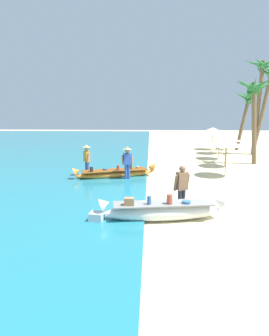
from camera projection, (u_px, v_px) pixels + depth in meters
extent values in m
plane|color=beige|center=(183.00, 207.00, 10.48)|extent=(80.00, 80.00, 0.00)
ellipsoid|color=white|center=(163.00, 212.00, 9.15)|extent=(3.72, 1.25, 0.55)
cone|color=white|center=(218.00, 200.00, 9.26)|extent=(0.47, 0.47, 0.49)
cone|color=white|center=(105.00, 204.00, 8.91)|extent=(0.47, 0.47, 0.49)
cube|color=gray|center=(163.00, 204.00, 9.10)|extent=(3.14, 1.17, 0.04)
cube|color=#9E754C|center=(129.00, 202.00, 8.87)|extent=(0.30, 0.22, 0.25)
cylinder|color=#386699|center=(149.00, 200.00, 8.95)|extent=(0.13, 0.13, 0.28)
cylinder|color=#B74C38|center=(170.00, 200.00, 8.98)|extent=(0.18, 0.18, 0.31)
cylinder|color=#386699|center=(186.00, 202.00, 9.05)|extent=(0.26, 0.26, 0.10)
ellipsoid|color=orange|center=(115.00, 174.00, 14.80)|extent=(3.93, 2.02, 0.42)
cone|color=orange|center=(151.00, 167.00, 15.27)|extent=(0.55, 0.58, 0.53)
cone|color=orange|center=(77.00, 171.00, 14.23)|extent=(0.55, 0.58, 0.53)
cube|color=brown|center=(115.00, 170.00, 14.76)|extent=(3.35, 1.83, 0.04)
cylinder|color=#2D2D33|center=(92.00, 169.00, 14.30)|extent=(0.17, 0.17, 0.26)
cylinder|color=#386699|center=(105.00, 169.00, 14.71)|extent=(0.24, 0.24, 0.10)
cylinder|color=#B74C38|center=(118.00, 168.00, 14.73)|extent=(0.14, 0.14, 0.26)
cylinder|color=#2D2D33|center=(130.00, 167.00, 14.96)|extent=(0.17, 0.17, 0.25)
sphere|color=tan|center=(137.00, 167.00, 15.19)|extent=(0.14, 0.14, 0.14)
cylinder|color=#3D5BA8|center=(129.00, 172.00, 14.25)|extent=(0.14, 0.14, 0.82)
cylinder|color=#3D5BA8|center=(126.00, 173.00, 14.22)|extent=(0.14, 0.14, 0.82)
cube|color=#3356B2|center=(127.00, 159.00, 14.11)|extent=(0.41, 0.31, 0.53)
cylinder|color=#9E7051|center=(132.00, 160.00, 14.15)|extent=(0.14, 0.20, 0.48)
cylinder|color=#9E7051|center=(123.00, 160.00, 14.04)|extent=(0.14, 0.20, 0.48)
sphere|color=#9E7051|center=(127.00, 151.00, 14.03)|extent=(0.22, 0.22, 0.22)
cylinder|color=tan|center=(127.00, 149.00, 14.02)|extent=(0.44, 0.44, 0.02)
cone|color=tan|center=(127.00, 148.00, 14.00)|extent=(0.26, 0.26, 0.12)
cylinder|color=#333842|center=(180.00, 201.00, 9.82)|extent=(0.14, 0.14, 0.79)
cylinder|color=#333842|center=(183.00, 201.00, 9.87)|extent=(0.14, 0.14, 0.79)
cube|color=brown|center=(182.00, 181.00, 9.71)|extent=(0.42, 0.36, 0.60)
cylinder|color=brown|center=(176.00, 183.00, 9.65)|extent=(0.17, 0.22, 0.55)
cylinder|color=brown|center=(188.00, 182.00, 9.83)|extent=(0.17, 0.22, 0.55)
sphere|color=brown|center=(182.00, 168.00, 9.63)|extent=(0.22, 0.22, 0.22)
cylinder|color=#3D5BA8|center=(88.00, 170.00, 14.88)|extent=(0.14, 0.14, 0.83)
cylinder|color=#3D5BA8|center=(87.00, 169.00, 14.99)|extent=(0.14, 0.14, 0.83)
cube|color=gold|center=(87.00, 156.00, 14.80)|extent=(0.39, 0.42, 0.53)
cylinder|color=tan|center=(88.00, 158.00, 14.61)|extent=(0.20, 0.18, 0.48)
cylinder|color=tan|center=(85.00, 157.00, 14.99)|extent=(0.20, 0.18, 0.48)
sphere|color=tan|center=(87.00, 149.00, 14.73)|extent=(0.22, 0.22, 0.22)
cylinder|color=tan|center=(86.00, 147.00, 14.71)|extent=(0.44, 0.44, 0.02)
cone|color=tan|center=(86.00, 146.00, 14.70)|extent=(0.26, 0.26, 0.12)
cylinder|color=#8E6B47|center=(226.00, 158.00, 15.15)|extent=(0.04, 0.04, 1.90)
cone|color=silver|center=(227.00, 143.00, 14.99)|extent=(1.60, 1.60, 0.32)
cylinder|color=#8E6B47|center=(226.00, 151.00, 17.70)|extent=(0.04, 0.04, 1.90)
cone|color=silver|center=(226.00, 138.00, 17.54)|extent=(1.60, 1.60, 0.32)
cylinder|color=#8E6B47|center=(219.00, 146.00, 20.46)|extent=(0.04, 0.04, 1.90)
cone|color=silver|center=(219.00, 134.00, 20.30)|extent=(1.60, 1.60, 0.32)
cylinder|color=#8E6B47|center=(217.00, 142.00, 22.90)|extent=(0.04, 0.04, 1.90)
cone|color=silver|center=(217.00, 131.00, 22.74)|extent=(1.60, 1.60, 0.32)
cylinder|color=#8E6B47|center=(212.00, 139.00, 25.32)|extent=(0.04, 0.04, 1.90)
cone|color=silver|center=(213.00, 129.00, 25.17)|extent=(1.60, 1.60, 0.32)
cylinder|color=brown|center=(243.00, 122.00, 24.84)|extent=(1.06, 0.28, 4.79)
cone|color=#337F3D|center=(256.00, 96.00, 24.34)|extent=(1.72, 0.49, 1.06)
cone|color=#337F3D|center=(249.00, 97.00, 24.92)|extent=(0.70, 1.93, 1.20)
cone|color=#337F3D|center=(243.00, 97.00, 24.67)|extent=(1.73, 1.17, 1.21)
cone|color=#337F3D|center=(246.00, 96.00, 24.18)|extent=(1.57, 1.20, 1.06)
cone|color=#337F3D|center=(254.00, 95.00, 23.86)|extent=(0.85, 2.04, 0.91)
cylinder|color=brown|center=(254.00, 124.00, 18.30)|extent=(0.67, 0.28, 5.05)
cone|color=#287033|center=(262.00, 87.00, 17.85)|extent=(1.86, 0.36, 1.23)
cone|color=#287033|center=(258.00, 85.00, 18.22)|extent=(1.62, 1.71, 0.84)
cone|color=#287033|center=(248.00, 85.00, 18.35)|extent=(0.96, 1.98, 0.78)
cone|color=#287033|center=(247.00, 85.00, 18.08)|extent=(1.48, 1.11, 0.87)
cone|color=#287033|center=(247.00, 86.00, 17.70)|extent=(1.75, 1.04, 1.05)
cone|color=#287033|center=(254.00, 86.00, 17.43)|extent=(0.74, 1.71, 1.05)
cone|color=#287033|center=(260.00, 85.00, 17.47)|extent=(1.22, 1.59, 0.99)
cylinder|color=brown|center=(258.00, 109.00, 22.25)|extent=(0.52, 0.28, 6.94)
cone|color=#337F3D|center=(262.00, 64.00, 22.09)|extent=(0.72, 1.95, 0.89)
cone|color=#337F3D|center=(256.00, 64.00, 21.87)|extent=(1.80, 1.22, 0.96)
cone|color=#337F3D|center=(260.00, 62.00, 21.35)|extent=(1.44, 1.27, 0.87)
cone|color=#337F3D|center=(267.00, 64.00, 21.25)|extent=(0.92, 1.43, 1.12)
cylinder|color=brown|center=(262.00, 112.00, 22.07)|extent=(1.26, 0.28, 6.45)
cone|color=#337F3D|center=(269.00, 70.00, 21.86)|extent=(0.65, 1.63, 0.75)
cone|color=#337F3D|center=(265.00, 72.00, 21.76)|extent=(1.66, 1.27, 1.18)
cone|color=#337F3D|center=(268.00, 69.00, 21.35)|extent=(1.56, 0.80, 0.79)
cube|color=silver|center=(97.00, 218.00, 8.93)|extent=(0.45, 0.43, 0.35)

